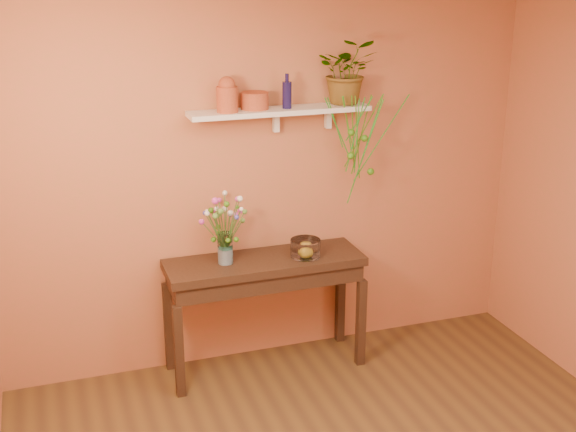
% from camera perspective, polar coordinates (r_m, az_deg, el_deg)
% --- Properties ---
extents(room, '(4.04, 4.04, 2.70)m').
position_cam_1_polar(room, '(3.78, 7.63, -5.63)').
color(room, brown).
rests_on(room, ground).
extents(sideboard, '(1.44, 0.46, 0.87)m').
position_cam_1_polar(sideboard, '(5.48, -1.78, -4.49)').
color(sideboard, '#3E271A').
rests_on(sideboard, ground).
extents(wall_shelf, '(1.30, 0.24, 0.19)m').
position_cam_1_polar(wall_shelf, '(5.30, -0.52, 7.96)').
color(wall_shelf, white).
rests_on(wall_shelf, room).
extents(terracotta_jug, '(0.17, 0.17, 0.24)m').
position_cam_1_polar(terracotta_jug, '(5.14, -4.65, 9.14)').
color(terracotta_jug, '#B24530').
rests_on(terracotta_jug, wall_shelf).
extents(terracotta_pot, '(0.24, 0.24, 0.12)m').
position_cam_1_polar(terracotta_pot, '(5.26, -2.55, 8.75)').
color(terracotta_pot, '#B24530').
rests_on(terracotta_pot, wall_shelf).
extents(blue_bottle, '(0.08, 0.08, 0.24)m').
position_cam_1_polar(blue_bottle, '(5.28, -0.08, 9.24)').
color(blue_bottle, '#16113F').
rests_on(blue_bottle, wall_shelf).
extents(spider_plant, '(0.52, 0.48, 0.46)m').
position_cam_1_polar(spider_plant, '(5.46, 4.54, 10.92)').
color(spider_plant, '#397515').
rests_on(spider_plant, wall_shelf).
extents(plant_fronds, '(0.63, 0.30, 0.81)m').
position_cam_1_polar(plant_fronds, '(5.42, 5.40, 5.60)').
color(plant_fronds, '#397515').
rests_on(plant_fronds, wall_shelf).
extents(glass_vase, '(0.11, 0.11, 0.23)m').
position_cam_1_polar(glass_vase, '(5.33, -4.79, -2.63)').
color(glass_vase, white).
rests_on(glass_vase, sideboard).
extents(bouquet, '(0.34, 0.40, 0.41)m').
position_cam_1_polar(bouquet, '(5.24, -4.89, -0.05)').
color(bouquet, '#386B28').
rests_on(bouquet, glass_vase).
extents(glass_bowl, '(0.22, 0.22, 0.13)m').
position_cam_1_polar(glass_bowl, '(5.45, 1.33, -2.50)').
color(glass_bowl, white).
rests_on(glass_bowl, sideboard).
extents(lemon, '(0.08, 0.08, 0.08)m').
position_cam_1_polar(lemon, '(5.43, 1.36, -2.71)').
color(lemon, yellow).
rests_on(lemon, glass_bowl).
extents(carton, '(0.07, 0.05, 0.13)m').
position_cam_1_polar(carton, '(5.33, -4.69, -2.97)').
color(carton, '#2C6A7D').
rests_on(carton, sideboard).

